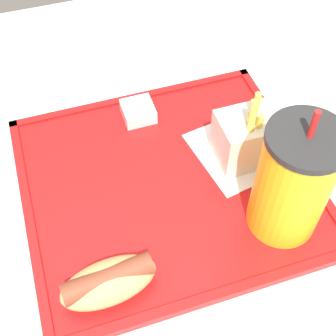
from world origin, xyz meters
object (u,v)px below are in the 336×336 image
at_px(fries_carton, 246,138).
at_px(sauce_cup_mayo, 138,111).
at_px(soda_cup, 293,182).
at_px(hot_dog_far, 109,281).

bearing_deg(fries_carton, sauce_cup_mayo, -45.99).
height_order(soda_cup, sauce_cup_mayo, soda_cup).
xyz_separation_m(soda_cup, fries_carton, (0.00, -0.11, -0.04)).
xyz_separation_m(hot_dog_far, sauce_cup_mayo, (-0.11, -0.26, -0.01)).
bearing_deg(soda_cup, hot_dog_far, 6.43).
distance_m(soda_cup, hot_dog_far, 0.24).
bearing_deg(soda_cup, sauce_cup_mayo, -62.06).
bearing_deg(sauce_cup_mayo, fries_carton, 134.01).
relative_size(hot_dog_far, sauce_cup_mayo, 2.51).
height_order(soda_cup, hot_dog_far, soda_cup).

